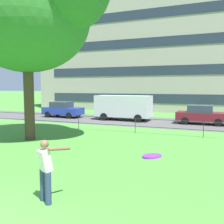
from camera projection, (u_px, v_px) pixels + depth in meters
name	position (u px, v px, depth m)	size (l,w,h in m)	color
street_strip	(154.00, 122.00, 22.02)	(80.00, 6.70, 0.01)	#565454
park_fence	(135.00, 123.00, 16.75)	(33.88, 0.04, 1.00)	#232328
tree_large_lawn	(36.00, 12.00, 13.92)	(8.48, 7.05, 10.30)	#4C3828
person_thrower	(46.00, 169.00, 6.61)	(0.76, 0.69, 1.66)	navy
frisbee	(152.00, 156.00, 3.48)	(0.30, 0.30, 0.05)	purple
car_blue_far_right	(63.00, 109.00, 25.49)	(4.06, 1.92, 1.54)	#233899
panel_van_right	(123.00, 106.00, 23.16)	(5.04, 2.18, 2.24)	silver
car_maroon_center	(201.00, 115.00, 20.67)	(4.03, 1.87, 1.54)	maroon
apartment_building_background	(150.00, 48.00, 35.11)	(29.01, 10.90, 16.80)	#ADA393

